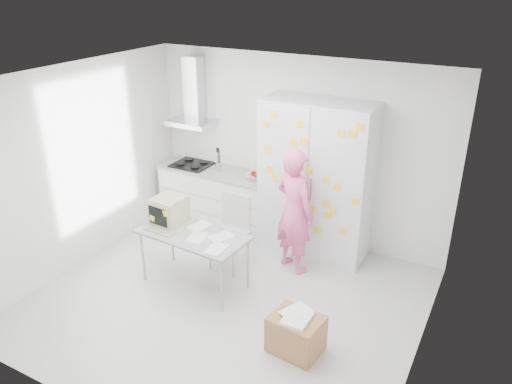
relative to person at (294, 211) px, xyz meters
The scene contains 10 objects.
floor 1.45m from the person, 109.51° to the right, with size 4.50×4.00×0.02m, color silver.
walls 0.74m from the person, 135.72° to the right, with size 4.52×4.01×2.70m.
ceiling 2.19m from the person, 109.51° to the right, with size 4.50×4.00×0.02m, color white.
counter_run 1.74m from the person, 159.30° to the left, with size 1.84×0.63×1.28m.
range_hood 2.43m from the person, 160.16° to the left, with size 0.70×0.48×1.01m.
tall_cabinet 0.63m from the person, 84.01° to the left, with size 1.50×0.68×2.20m.
person is the anchor object (origin of this frame).
desk 1.51m from the person, 143.52° to the right, with size 1.41×0.77×1.09m.
chair 0.88m from the person, 157.90° to the right, with size 0.46×0.46×1.01m.
cardboard_box 1.75m from the person, 64.31° to the right, with size 0.58×0.48×0.46m.
Camera 1 is at (2.72, -4.27, 3.73)m, focal length 35.00 mm.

